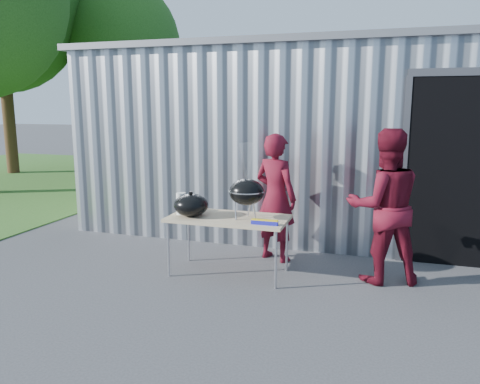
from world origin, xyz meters
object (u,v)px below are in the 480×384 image
(person_cook, at_px, (276,198))
(person_bystander, at_px, (384,207))
(kettle_grill, at_px, (247,185))
(folding_table, at_px, (228,220))

(person_cook, relative_size, person_bystander, 0.94)
(kettle_grill, relative_size, person_cook, 0.53)
(kettle_grill, bearing_deg, person_bystander, 12.48)
(folding_table, distance_m, kettle_grill, 0.52)
(kettle_grill, xyz_separation_m, person_cook, (0.19, 0.78, -0.29))
(folding_table, xyz_separation_m, kettle_grill, (0.25, -0.03, 0.46))
(kettle_grill, height_order, person_bystander, person_bystander)
(kettle_grill, distance_m, person_cook, 0.85)
(person_cook, bearing_deg, person_bystander, -173.38)
(kettle_grill, bearing_deg, person_cook, 76.47)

